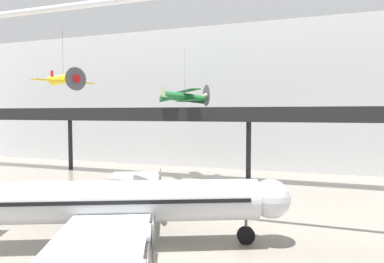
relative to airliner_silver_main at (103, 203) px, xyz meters
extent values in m
cube|color=silver|center=(5.54, 38.16, 9.01)|extent=(140.00, 3.00, 24.51)
cube|color=black|center=(5.54, 26.46, 5.56)|extent=(110.00, 3.20, 0.90)
cube|color=black|center=(5.54, 24.92, 6.56)|extent=(110.00, 0.12, 1.10)
cylinder|color=black|center=(-24.71, 27.42, 0.93)|extent=(0.70, 0.70, 8.36)
cylinder|color=black|center=(5.54, 27.42, 0.93)|extent=(0.70, 0.70, 8.36)
cylinder|color=silver|center=(0.09, 0.04, 0.07)|extent=(21.13, 11.17, 2.91)
sphere|color=silver|center=(11.05, 4.69, 0.07)|extent=(2.86, 2.86, 2.86)
cube|color=black|center=(0.09, 0.04, 0.36)|extent=(19.76, 10.63, 0.26)
cube|color=silver|center=(-2.49, 8.07, -0.58)|extent=(10.08, 14.76, 0.28)
cube|color=silver|center=(4.07, -7.40, -0.58)|extent=(10.08, 14.76, 0.28)
cylinder|color=silver|center=(0.09, 5.85, -0.53)|extent=(2.87, 2.27, 1.40)
cylinder|color=#4C4C51|center=(1.37, 6.39, -0.53)|extent=(1.09, 2.47, 2.66)
cylinder|color=silver|center=(-1.75, 10.20, -0.53)|extent=(2.87, 2.27, 1.40)
cylinder|color=#4C4C51|center=(-0.47, 10.74, -0.53)|extent=(1.09, 2.47, 2.66)
cylinder|color=silver|center=(4.27, -3.99, -0.53)|extent=(2.87, 2.27, 1.40)
cylinder|color=#4C4C51|center=(5.55, -3.45, -0.53)|extent=(1.09, 2.47, 2.66)
cylinder|color=#4C4C51|center=(9.39, 3.99, -1.99)|extent=(0.20, 0.20, 1.21)
cylinder|color=black|center=(9.39, 3.99, -2.60)|extent=(1.35, 0.86, 1.30)
cylinder|color=#4C4C51|center=(-0.59, 2.28, -1.99)|extent=(0.20, 0.20, 1.21)
cylinder|color=black|center=(-0.59, 2.28, -2.60)|extent=(1.35, 0.86, 1.30)
cylinder|color=#4C4C51|center=(1.24, -2.01, -1.99)|extent=(0.20, 0.20, 1.21)
cylinder|color=black|center=(1.24, -2.01, -2.60)|extent=(1.35, 0.86, 1.30)
cylinder|color=#1E6B33|center=(-3.40, 25.76, 8.54)|extent=(5.49, 4.38, 1.80)
cone|color=beige|center=(-0.92, 27.52, 8.85)|extent=(1.41, 1.44, 1.08)
cylinder|color=#4C4C51|center=(-0.75, 27.64, 8.87)|extent=(1.83, 2.57, 3.12)
cone|color=#1E6B33|center=(-5.70, 24.13, 8.24)|extent=(1.94, 1.79, 1.18)
cube|color=#1E6B33|center=(-3.11, 25.97, 9.49)|extent=(6.21, 7.96, 0.10)
cube|color=#1E6B33|center=(-3.11, 25.97, 8.06)|extent=(6.21, 7.96, 0.10)
cube|color=beige|center=(-5.99, 23.93, 9.25)|extent=(0.61, 0.46, 1.44)
cube|color=beige|center=(-5.99, 23.93, 8.54)|extent=(2.38, 2.95, 0.06)
cylinder|color=slate|center=(-3.40, 25.76, 12.44)|extent=(0.04, 0.04, 6.61)
cylinder|color=yellow|center=(-11.86, 10.46, 10.01)|extent=(4.58, 2.53, 1.19)
cone|color=red|center=(-9.66, 9.60, 9.87)|extent=(1.00, 1.06, 0.84)
cylinder|color=#4C4C51|center=(-9.50, 9.54, 9.86)|extent=(0.92, 2.28, 2.43)
cone|color=yellow|center=(-13.91, 11.26, 10.13)|extent=(1.46, 1.20, 0.86)
cube|color=yellow|center=(-11.60, 10.36, 9.73)|extent=(3.50, 6.75, 0.10)
cube|color=red|center=(-14.16, 11.36, 10.57)|extent=(0.53, 0.26, 1.12)
cube|color=red|center=(-14.16, 11.36, 10.01)|extent=(1.40, 2.46, 0.06)
cylinder|color=slate|center=(-11.86, 10.46, 13.15)|extent=(0.04, 0.04, 5.34)
camera|label=1|loc=(13.66, -20.38, 6.31)|focal=32.00mm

